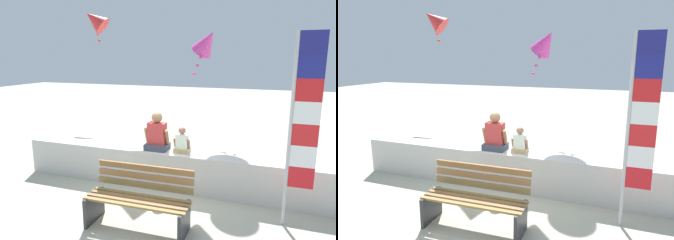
{
  "view_description": "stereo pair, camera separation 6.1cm",
  "coord_description": "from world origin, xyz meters",
  "views": [
    {
      "loc": [
        1.86,
        -4.34,
        2.48
      ],
      "look_at": [
        0.02,
        0.84,
        1.33
      ],
      "focal_mm": 32.12,
      "sensor_mm": 36.0,
      "label": 1
    },
    {
      "loc": [
        1.91,
        -4.32,
        2.48
      ],
      "look_at": [
        0.02,
        0.84,
        1.33
      ],
      "focal_mm": 32.12,
      "sensor_mm": 36.0,
      "label": 2
    }
  ],
  "objects": [
    {
      "name": "ground_plane",
      "position": [
        0.0,
        0.0,
        0.0
      ],
      "size": [
        40.0,
        40.0,
        0.0
      ],
      "primitive_type": "plane",
      "color": "#AAA793"
    },
    {
      "name": "person_adult",
      "position": [
        -0.2,
        0.85,
        1.02
      ],
      "size": [
        0.48,
        0.35,
        0.74
      ],
      "color": "#384152",
      "rests_on": "seawall_ledge"
    },
    {
      "name": "park_bench",
      "position": [
        0.09,
        -0.63,
        0.41
      ],
      "size": [
        1.57,
        0.64,
        0.88
      ],
      "color": "olive",
      "rests_on": "ground"
    },
    {
      "name": "flag_banner",
      "position": [
        2.24,
        0.13,
        1.61
      ],
      "size": [
        0.4,
        0.05,
        2.83
      ],
      "color": "#B7B7BC",
      "rests_on": "ground"
    },
    {
      "name": "kite_red",
      "position": [
        -2.9,
        3.11,
        3.47
      ],
      "size": [
        0.88,
        0.7,
        0.97
      ],
      "color": "red"
    },
    {
      "name": "seawall_ledge",
      "position": [
        0.0,
        0.84,
        0.36
      ],
      "size": [
        6.03,
        0.52,
        0.73
      ],
      "primitive_type": "cube",
      "color": "beige",
      "rests_on": "ground"
    },
    {
      "name": "kite_magenta",
      "position": [
        0.31,
        2.72,
        2.82
      ],
      "size": [
        0.9,
        0.81,
        1.14
      ],
      "color": "#DB3D9E"
    },
    {
      "name": "person_child",
      "position": [
        0.3,
        0.85,
        0.92
      ],
      "size": [
        0.32,
        0.23,
        0.49
      ],
      "color": "tan",
      "rests_on": "seawall_ledge"
    }
  ]
}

